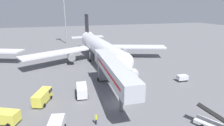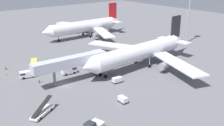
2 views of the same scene
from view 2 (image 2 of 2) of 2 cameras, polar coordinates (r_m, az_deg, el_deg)
name	(u,v)px [view 2 (image 2 of 2)]	position (r m, az deg, el deg)	size (l,w,h in m)	color
ground_plane	(65,85)	(74.42, -10.17, -4.62)	(300.00, 300.00, 0.00)	slate
airplane_at_gate	(142,51)	(86.25, 6.38, 2.49)	(48.16, 46.68, 14.52)	silver
jet_bridge	(74,62)	(74.40, -8.09, 0.19)	(4.05, 22.11, 7.44)	#B2B7C1
belt_loader_truck	(42,111)	(60.64, -14.76, -10.07)	(4.99, 6.74, 3.21)	white
service_van_near_left	(56,64)	(87.15, -12.06, -0.19)	(3.49, 5.22, 2.26)	#E5DB4C
service_van_far_left	(34,63)	(90.25, -16.43, 0.04)	(5.37, 3.86, 2.03)	#E5DB4C
service_van_outer_left	(27,74)	(81.48, -17.78, -2.24)	(2.91, 4.91, 1.97)	silver
service_van_near_right	(69,70)	(81.35, -9.23, -1.47)	(2.54, 4.56, 2.19)	white
baggage_cart_mid_center	(123,99)	(63.66, 2.34, -7.83)	(2.54, 1.49, 1.48)	#38383D
baggage_cart_mid_right	(117,80)	(74.13, 1.13, -3.65)	(1.71, 2.87, 1.59)	#38383D
ground_crew_worker_foreground	(39,80)	(76.75, -15.47, -3.51)	(0.46, 0.46, 1.78)	#1E2333
ground_crew_worker_midground	(6,67)	(90.14, -21.96, -0.78)	(0.45, 0.45, 1.77)	#1E2333
safety_cone_alpha	(6,74)	(85.73, -21.86, -2.27)	(0.36, 0.36, 0.55)	black
safety_cone_bravo	(119,76)	(77.82, 1.58, -2.91)	(0.48, 0.48, 0.73)	black
airplane_background	(85,26)	(125.36, -5.78, 7.88)	(44.21, 42.98, 14.43)	silver
apron_light_mast	(190,4)	(116.32, 16.42, 12.09)	(2.40, 2.40, 23.45)	#93969B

